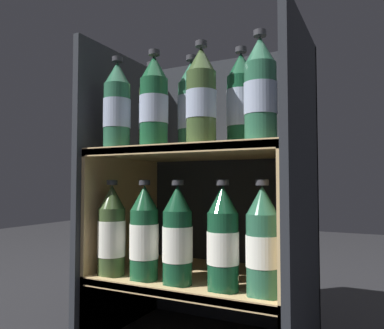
# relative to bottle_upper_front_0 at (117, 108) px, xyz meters

# --- Properties ---
(fridge_back_wall) EXTENTS (0.62, 0.02, 0.90)m
(fridge_back_wall) POSITION_rel_bottle_upper_front_0_xyz_m (0.21, 0.34, -0.24)
(fridge_back_wall) COLOR #23262B
(fridge_back_wall) RESTS_ON ground_plane
(fridge_side_left) EXTENTS (0.02, 0.43, 0.90)m
(fridge_side_left) POSITION_rel_bottle_upper_front_0_xyz_m (-0.09, 0.13, -0.24)
(fridge_side_left) COLOR #23262B
(fridge_side_left) RESTS_ON ground_plane
(fridge_side_right) EXTENTS (0.02, 0.43, 0.90)m
(fridge_side_right) POSITION_rel_bottle_upper_front_0_xyz_m (0.51, 0.13, -0.24)
(fridge_side_right) COLOR #23262B
(fridge_side_right) RESTS_ON ground_plane
(shelf_lower) EXTENTS (0.58, 0.39, 0.20)m
(shelf_lower) POSITION_rel_bottle_upper_front_0_xyz_m (0.21, 0.12, -0.53)
(shelf_lower) COLOR tan
(shelf_lower) RESTS_ON ground_plane
(shelf_upper) EXTENTS (0.58, 0.39, 0.57)m
(shelf_upper) POSITION_rel_bottle_upper_front_0_xyz_m (0.21, 0.13, -0.29)
(shelf_upper) COLOR tan
(shelf_upper) RESTS_ON ground_plane
(bottle_upper_front_0) EXTENTS (0.08, 0.08, 0.28)m
(bottle_upper_front_0) POSITION_rel_bottle_upper_front_0_xyz_m (0.00, 0.00, 0.00)
(bottle_upper_front_0) COLOR #285B42
(bottle_upper_front_0) RESTS_ON shelf_upper
(bottle_upper_front_1) EXTENTS (0.08, 0.08, 0.28)m
(bottle_upper_front_1) POSITION_rel_bottle_upper_front_0_xyz_m (0.13, 0.00, 0.00)
(bottle_upper_front_1) COLOR #194C2D
(bottle_upper_front_1) RESTS_ON shelf_upper
(bottle_upper_front_2) EXTENTS (0.08, 0.08, 0.28)m
(bottle_upper_front_2) POSITION_rel_bottle_upper_front_0_xyz_m (0.28, -0.00, 0.00)
(bottle_upper_front_2) COLOR #384C28
(bottle_upper_front_2) RESTS_ON shelf_upper
(bottle_upper_front_3) EXTENTS (0.08, 0.08, 0.28)m
(bottle_upper_front_3) POSITION_rel_bottle_upper_front_0_xyz_m (0.44, -0.00, 0.00)
(bottle_upper_front_3) COLOR #285B42
(bottle_upper_front_3) RESTS_ON shelf_upper
(bottle_upper_back_0) EXTENTS (0.08, 0.08, 0.28)m
(bottle_upper_back_0) POSITION_rel_bottle_upper_front_0_xyz_m (0.06, 0.09, 0.00)
(bottle_upper_back_0) COLOR #384C28
(bottle_upper_back_0) RESTS_ON shelf_upper
(bottle_upper_back_1) EXTENTS (0.08, 0.08, 0.28)m
(bottle_upper_back_1) POSITION_rel_bottle_upper_front_0_xyz_m (0.20, 0.09, -0.00)
(bottle_upper_back_1) COLOR #285B42
(bottle_upper_back_1) RESTS_ON shelf_upper
(bottle_upper_back_2) EXTENTS (0.08, 0.08, 0.28)m
(bottle_upper_back_2) POSITION_rel_bottle_upper_front_0_xyz_m (0.36, 0.09, -0.00)
(bottle_upper_back_2) COLOR #144228
(bottle_upper_back_2) RESTS_ON shelf_upper
(bottle_lower_front_0) EXTENTS (0.08, 0.08, 0.28)m
(bottle_lower_front_0) POSITION_rel_bottle_upper_front_0_xyz_m (-0.01, 0.00, -0.37)
(bottle_lower_front_0) COLOR #384C28
(bottle_lower_front_0) RESTS_ON shelf_lower
(bottle_lower_front_1) EXTENTS (0.08, 0.08, 0.28)m
(bottle_lower_front_1) POSITION_rel_bottle_upper_front_0_xyz_m (0.10, -0.00, -0.37)
(bottle_lower_front_1) COLOR #194C2D
(bottle_lower_front_1) RESTS_ON shelf_lower
(bottle_lower_front_2) EXTENTS (0.08, 0.08, 0.28)m
(bottle_lower_front_2) POSITION_rel_bottle_upper_front_0_xyz_m (0.21, 0.00, -0.37)
(bottle_lower_front_2) COLOR #144228
(bottle_lower_front_2) RESTS_ON shelf_lower
(bottle_lower_front_3) EXTENTS (0.08, 0.08, 0.28)m
(bottle_lower_front_3) POSITION_rel_bottle_upper_front_0_xyz_m (0.34, -0.00, -0.37)
(bottle_lower_front_3) COLOR #144228
(bottle_lower_front_3) RESTS_ON shelf_lower
(bottle_lower_front_4) EXTENTS (0.08, 0.08, 0.28)m
(bottle_lower_front_4) POSITION_rel_bottle_upper_front_0_xyz_m (0.44, 0.00, -0.37)
(bottle_lower_front_4) COLOR #285B42
(bottle_lower_front_4) RESTS_ON shelf_lower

